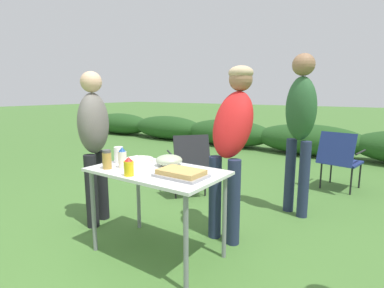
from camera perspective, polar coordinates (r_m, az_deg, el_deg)
ground_plane at (r=2.75m, az=-6.43°, el=-19.97°), size 60.00×60.00×0.00m
shrub_hedge at (r=7.06m, az=21.33°, el=0.78°), size 14.40×0.90×0.68m
folding_table at (r=2.49m, az=-6.73°, el=-6.61°), size 1.10×0.64×0.74m
food_tray at (r=2.25m, az=-2.09°, el=-5.63°), size 0.38×0.25×0.06m
plate_stack at (r=2.75m, az=-10.04°, el=-3.08°), size 0.26×0.26×0.04m
mixing_bowl at (r=2.59m, az=-4.41°, el=-3.09°), size 0.23×0.23×0.09m
paper_cup_stack at (r=2.76m, az=-13.87°, el=-2.02°), size 0.08×0.08×0.14m
mustard_bottle at (r=2.32m, az=-11.95°, el=-4.28°), size 0.07×0.07×0.15m
spice_jar at (r=2.57m, az=-15.90°, el=-2.87°), size 0.07×0.07×0.16m
mayo_bottle at (r=2.56m, az=-13.11°, el=-2.60°), size 0.07×0.07×0.18m
standing_person_in_navy_coat at (r=2.75m, az=7.66°, el=2.13°), size 0.41×0.52×1.61m
standing_person_in_red_jacket at (r=3.45m, az=19.93°, el=4.47°), size 0.44×0.39×1.77m
standing_person_with_beanie at (r=3.19m, az=-18.14°, el=1.62°), size 0.39×0.45×1.57m
camp_chair_green_behind_table at (r=4.65m, az=26.27°, el=-2.34°), size 0.56×0.66×0.83m
camp_chair_near_hedge at (r=3.96m, az=-0.59°, el=-3.26°), size 0.75×0.73×0.83m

